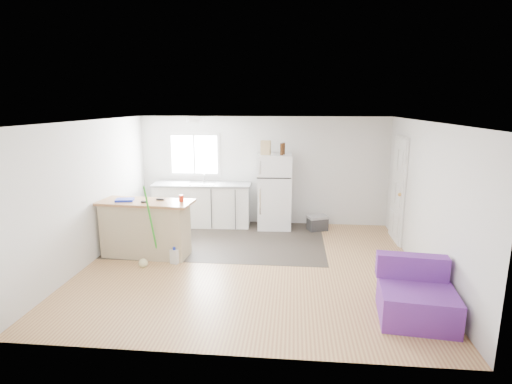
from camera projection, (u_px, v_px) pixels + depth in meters
The scene contains 19 objects.
room at pixel (251, 196), 6.49m from camera, with size 5.51×5.01×2.41m.
vinyl_zone at pixel (222, 239), 8.03m from camera, with size 4.05×2.50×0.00m, color #302924.
window at pixel (194, 154), 8.98m from camera, with size 1.18×0.06×0.98m.
interior_door at pixel (398, 190), 7.79m from camera, with size 0.11×0.92×2.10m.
ceiling_fixture at pixel (195, 120), 7.52m from camera, with size 0.30×0.30×0.07m, color white.
kitchen_cabinets at pixel (203, 204), 8.88m from camera, with size 2.17×0.77×1.24m.
peninsula at pixel (146, 228), 7.07m from camera, with size 1.68×0.74×1.00m.
refrigerator at pixel (275, 191), 8.64m from camera, with size 0.74×0.71×1.62m.
cooler at pixel (317, 223), 8.57m from camera, with size 0.49×0.42×0.32m.
purple_seat at pixel (416, 298), 5.04m from camera, with size 0.98×0.94×0.74m.
cleaner_jug at pixel (174, 256), 6.79m from camera, with size 0.16×0.13×0.29m.
mop at pixel (145, 253), 6.65m from camera, with size 0.25×0.39×1.40m.
red_cup at pixel (181, 198), 6.91m from camera, with size 0.08×0.08×0.12m, color red.
blue_tray at pixel (125, 200), 6.98m from camera, with size 0.30×0.22×0.04m, color #1326BB.
tool_a at pixel (160, 199), 7.03m from camera, with size 0.14×0.05×0.03m, color black.
tool_b at pixel (144, 202), 6.85m from camera, with size 0.10×0.04×0.03m, color black.
cardboard_box at pixel (266, 148), 8.36m from camera, with size 0.20×0.10×0.30m, color tan.
bottle_left at pixel (282, 149), 8.31m from camera, with size 0.07×0.07×0.25m, color #3A1D0A.
bottle_right at pixel (283, 149), 8.43m from camera, with size 0.07×0.07×0.25m, color #3A1D0A.
Camera 1 is at (0.68, -6.29, 2.67)m, focal length 28.00 mm.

